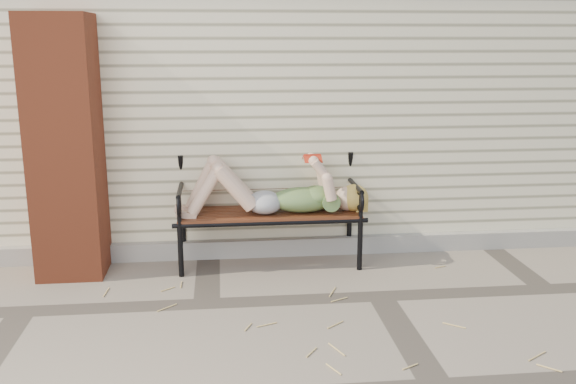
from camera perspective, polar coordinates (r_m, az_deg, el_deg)
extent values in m
plane|color=gray|center=(4.74, 8.23, -9.15)|extent=(80.00, 80.00, 0.00)
cube|color=beige|center=(7.33, 2.79, 11.06)|extent=(8.00, 4.00, 3.00)
cube|color=gray|center=(5.60, 5.83, -4.65)|extent=(8.00, 0.10, 0.15)
cube|color=brown|center=(5.18, -19.15, 3.71)|extent=(0.50, 0.50, 2.00)
cylinder|color=black|center=(5.06, -9.53, -5.12)|extent=(0.04, 0.04, 0.43)
cylinder|color=black|center=(5.47, -9.29, -3.68)|extent=(0.04, 0.04, 0.43)
cylinder|color=black|center=(5.17, 6.41, -4.62)|extent=(0.04, 0.04, 0.43)
cylinder|color=black|center=(5.57, 5.46, -3.24)|extent=(0.04, 0.04, 0.43)
cube|color=#5C2717|center=(5.21, -1.68, -1.91)|extent=(1.46, 0.47, 0.03)
cylinder|color=black|center=(5.01, -1.49, -2.78)|extent=(1.53, 0.04, 0.04)
cylinder|color=black|center=(5.42, -1.86, -1.50)|extent=(1.53, 0.04, 0.04)
torus|color=black|center=(5.41, -1.98, 3.88)|extent=(0.26, 0.03, 0.26)
ellipsoid|color=#0B424E|center=(5.18, 1.30, -0.69)|extent=(0.52, 0.30, 0.20)
ellipsoid|color=#0B424E|center=(5.18, 2.56, -0.29)|extent=(0.25, 0.29, 0.15)
ellipsoid|color=#99999D|center=(5.15, -2.09, -0.93)|extent=(0.29, 0.33, 0.18)
sphere|color=#D3AD8E|center=(5.24, 5.36, -0.58)|extent=(0.21, 0.21, 0.21)
ellipsoid|color=gold|center=(5.24, 5.87, -0.51)|extent=(0.24, 0.24, 0.22)
cube|color=#AC2713|center=(5.11, 2.17, 3.30)|extent=(0.13, 0.02, 0.02)
cube|color=silver|center=(5.07, 2.24, 2.93)|extent=(0.13, 0.08, 0.05)
cube|color=silver|center=(5.15, 2.11, 3.09)|extent=(0.13, 0.08, 0.05)
cube|color=#AC2713|center=(5.07, 2.24, 2.96)|extent=(0.14, 0.09, 0.05)
cube|color=#AC2713|center=(5.15, 2.10, 3.14)|extent=(0.14, 0.09, 0.05)
cylinder|color=#D7B469|center=(4.42, -7.53, -10.79)|extent=(0.16, 0.01, 0.01)
cylinder|color=#D7B469|center=(4.93, 3.79, -8.06)|extent=(0.15, 0.11, 0.01)
cylinder|color=#D7B469|center=(3.70, 9.03, -16.02)|extent=(0.12, 0.04, 0.01)
cylinder|color=#D7B469|center=(4.21, -16.19, -12.55)|extent=(0.09, 0.10, 0.01)
cylinder|color=#D7B469|center=(4.93, -7.14, -8.12)|extent=(0.07, 0.07, 0.01)
cylinder|color=#D7B469|center=(4.02, -10.89, -13.51)|extent=(0.05, 0.10, 0.01)
cylinder|color=#D7B469|center=(4.45, -9.77, -10.68)|extent=(0.05, 0.09, 0.01)
cylinder|color=#D7B469|center=(3.66, -4.64, -16.19)|extent=(0.05, 0.09, 0.01)
cylinder|color=#D7B469|center=(3.98, -4.80, -13.59)|extent=(0.01, 0.12, 0.01)
cylinder|color=#D7B469|center=(4.39, -14.69, -11.32)|extent=(0.14, 0.10, 0.01)
cylinder|color=#D7B469|center=(4.55, -17.21, -10.57)|extent=(0.10, 0.06, 0.01)
cylinder|color=#D7B469|center=(4.29, 2.12, -11.46)|extent=(0.10, 0.03, 0.01)
cylinder|color=#D7B469|center=(4.44, 20.00, -11.43)|extent=(0.08, 0.16, 0.01)
cylinder|color=#D7B469|center=(4.98, -13.72, -8.22)|extent=(0.02, 0.16, 0.01)
cylinder|color=#D7B469|center=(4.43, -2.36, -10.62)|extent=(0.07, 0.12, 0.01)
cylinder|color=#D7B469|center=(4.29, 18.25, -12.21)|extent=(0.09, 0.05, 0.01)
cylinder|color=#D7B469|center=(4.16, 4.88, -12.38)|extent=(0.07, 0.09, 0.01)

